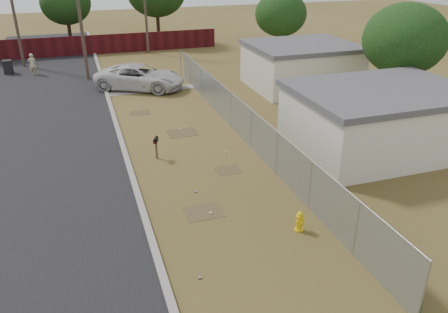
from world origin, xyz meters
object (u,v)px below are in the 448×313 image
object	(u,v)px
fire_hydrant	(300,221)
mailbox	(156,142)
trash_bin	(8,67)
pickup_truck	(140,77)
pedestrian	(33,64)

from	to	relation	value
fire_hydrant	mailbox	world-z (taller)	mailbox
trash_bin	fire_hydrant	bearing A→B (deg)	-65.92
mailbox	pickup_truck	xyz separation A→B (m)	(1.05, 11.83, 0.01)
fire_hydrant	pickup_truck	distance (m)	19.50
mailbox	trash_bin	distance (m)	21.19
pickup_truck	trash_bin	xyz separation A→B (m)	(-9.41, 7.64, -0.31)
fire_hydrant	pedestrian	xyz separation A→B (m)	(-10.11, 25.98, 0.47)
mailbox	pickup_truck	bearing A→B (deg)	84.93
mailbox	trash_bin	xyz separation A→B (m)	(-8.36, 19.47, -0.30)
pedestrian	trash_bin	world-z (taller)	pedestrian
pickup_truck	trash_bin	bearing A→B (deg)	80.38
fire_hydrant	pedestrian	world-z (taller)	pedestrian
pickup_truck	trash_bin	size ratio (longest dim) A/B	5.72
fire_hydrant	pickup_truck	bearing A→B (deg)	97.75
pedestrian	trash_bin	xyz separation A→B (m)	(-1.94, 0.97, -0.29)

